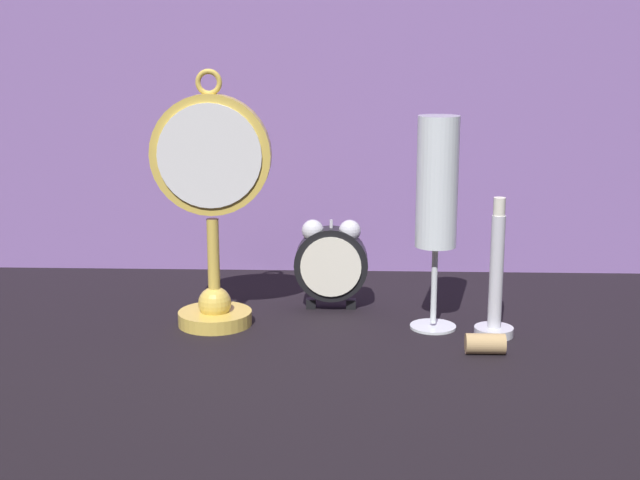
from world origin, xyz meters
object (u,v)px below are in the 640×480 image
Objects in this scene: pocket_watch_on_stand at (212,207)px; champagne_flute at (437,195)px; wine_cork at (485,344)px; alarm_clock_twin_bell at (331,260)px; brass_candlestick at (496,290)px.

pocket_watch_on_stand is 0.26m from champagne_flute.
wine_cork is at bearing -60.32° from champagne_flute.
alarm_clock_twin_bell reaches higher than wine_cork.
brass_candlestick is (0.07, -0.03, -0.10)m from champagne_flute.
champagne_flute reaches higher than alarm_clock_twin_bell.
brass_candlestick reaches higher than wine_cork.
pocket_watch_on_stand is 0.33m from brass_candlestick.
pocket_watch_on_stand is at bearing 179.44° from champagne_flute.
pocket_watch_on_stand is 0.34m from wine_cork.
alarm_clock_twin_bell is 0.71× the size of brass_candlestick.
champagne_flute is (0.12, -0.07, 0.09)m from alarm_clock_twin_bell.
brass_candlestick is (0.32, -0.03, -0.09)m from pocket_watch_on_stand.
alarm_clock_twin_bell is (0.13, 0.07, -0.08)m from pocket_watch_on_stand.
alarm_clock_twin_bell is at bearing 137.32° from wine_cork.
champagne_flute is 5.84× the size of wine_cork.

